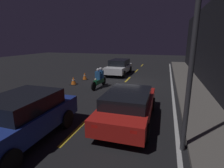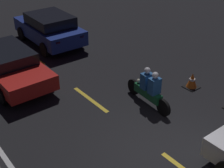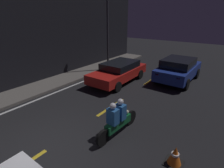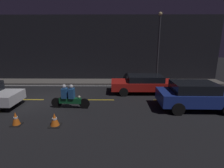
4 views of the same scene
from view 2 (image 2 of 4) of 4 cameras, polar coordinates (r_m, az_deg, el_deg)
The scene contains 7 objects.
ground_plane at distance 8.89m, azimuth 9.26°, elevation -12.43°, with size 56.00×56.00×0.00m, color black.
lane_dash_d at distance 11.00m, azimuth -3.96°, elevation -2.82°, with size 2.00×0.14×0.01m.
lane_dash_e at distance 14.53m, azimuth -14.12°, elevation 4.82°, with size 2.00×0.14×0.01m.
taxi_red at distance 12.49m, azimuth -18.36°, elevation 3.45°, with size 4.39×1.95×1.27m.
sedan_blue at distance 15.57m, azimuth -11.39°, elevation 9.99°, with size 4.10×2.06×1.49m.
motorcycle at distance 10.43m, azimuth 6.84°, elevation -0.86°, with size 2.17×0.41×1.36m.
traffic_cone_mid at distance 11.93m, azimuth 14.43°, elevation 0.60°, with size 0.51×0.51×0.59m.
Camera 2 is at (-4.25, 5.10, 5.92)m, focal length 50.00 mm.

